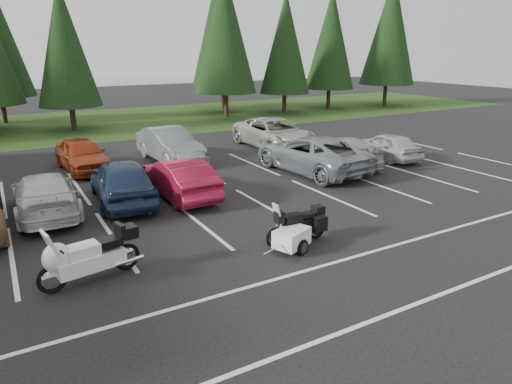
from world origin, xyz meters
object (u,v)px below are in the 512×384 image
at_px(car_near_5, 179,178).
at_px(adventure_motorcycle, 297,222).
at_px(car_near_3, 45,194).
at_px(cargo_trailer, 292,240).
at_px(car_near_6, 312,154).
at_px(touring_motorcycle, 89,252).
at_px(car_far_3, 170,145).
at_px(car_near_7, 342,151).
at_px(car_far_2, 82,155).
at_px(car_near_4, 122,181).
at_px(car_far_4, 275,133).
at_px(car_near_8, 388,146).

bearing_deg(car_near_5, adventure_motorcycle, 101.72).
bearing_deg(car_near_3, cargo_trailer, 131.99).
bearing_deg(car_near_5, car_near_6, -176.67).
relative_size(car_near_5, touring_motorcycle, 1.61).
relative_size(car_far_3, adventure_motorcycle, 2.28).
distance_m(car_near_6, cargo_trailer, 8.78).
xyz_separation_m(car_near_5, cargo_trailer, (0.92, -6.17, -0.41)).
xyz_separation_m(car_near_7, car_far_2, (-11.01, 5.15, 0.07)).
xyz_separation_m(car_near_3, adventure_motorcycle, (5.94, -6.25, -0.04)).
height_order(car_near_4, car_near_5, car_near_4).
bearing_deg(car_far_4, car_near_3, -156.76).
bearing_deg(car_far_2, car_far_3, -7.61).
bearing_deg(car_far_3, car_near_7, -39.53).
xyz_separation_m(car_near_7, touring_motorcycle, (-12.79, -5.96, 0.09)).
relative_size(touring_motorcycle, cargo_trailer, 1.93).
bearing_deg(car_near_8, car_near_6, 7.25).
bearing_deg(car_near_6, car_near_4, -3.78).
bearing_deg(car_near_8, car_near_4, 6.97).
bearing_deg(touring_motorcycle, car_near_5, 40.23).
xyz_separation_m(car_near_3, touring_motorcycle, (0.38, -5.64, 0.06)).
relative_size(car_near_5, adventure_motorcycle, 2.05).
xyz_separation_m(car_near_3, car_far_2, (2.16, 5.46, 0.04)).
bearing_deg(car_near_3, adventure_motorcycle, 135.77).
bearing_deg(car_near_5, car_near_7, -176.16).
bearing_deg(car_near_5, car_near_3, -7.02).
xyz_separation_m(car_near_6, touring_motorcycle, (-10.79, -5.72, -0.06)).
xyz_separation_m(car_far_3, cargo_trailer, (-0.76, -11.86, -0.49)).
bearing_deg(car_near_7, car_far_3, -30.45).
height_order(car_far_4, adventure_motorcycle, car_far_4).
bearing_deg(cargo_trailer, touring_motorcycle, 147.09).
bearing_deg(car_near_4, car_far_3, -119.83).
relative_size(cargo_trailer, adventure_motorcycle, 0.66).
bearing_deg(car_near_5, car_near_8, -178.11).
height_order(car_near_6, car_far_3, car_near_6).
relative_size(car_near_3, car_near_7, 1.04).
xyz_separation_m(car_far_2, cargo_trailer, (3.37, -12.09, -0.42)).
bearing_deg(car_near_6, car_far_2, -35.47).
bearing_deg(car_near_3, car_far_4, -154.55).
bearing_deg(touring_motorcycle, car_far_2, 70.32).
distance_m(car_near_5, touring_motorcycle, 6.69).
relative_size(car_near_5, car_near_7, 0.96).
height_order(car_near_5, car_near_6, car_near_6).
relative_size(car_near_7, touring_motorcycle, 1.69).
xyz_separation_m(car_near_8, car_far_4, (-3.52, 5.19, 0.15)).
relative_size(car_far_4, adventure_motorcycle, 2.72).
relative_size(car_near_6, car_near_8, 1.50).
distance_m(car_far_4, cargo_trailer, 13.90).
bearing_deg(car_near_3, car_near_8, -177.14).
relative_size(car_near_3, car_far_4, 0.82).
bearing_deg(cargo_trailer, car_far_2, 83.55).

